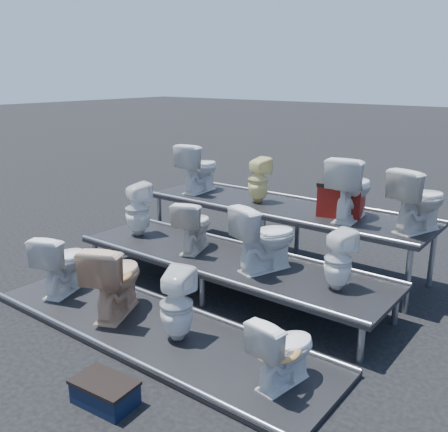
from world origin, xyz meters
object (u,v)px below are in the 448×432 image
Objects in this scene: toilet_2 at (177,305)px; toilet_6 at (265,237)px; toilet_7 at (338,260)px; toilet_9 at (258,180)px; toilet_5 at (194,225)px; step_stool at (105,394)px; toilet_11 at (419,200)px; toilet_1 at (115,278)px; toilet_4 at (137,209)px; toilet_10 at (351,188)px; toilet_0 at (62,262)px; toilet_3 at (284,349)px; red_crate at (341,200)px; toilet_8 at (199,168)px.

toilet_2 is 1.38m from toilet_6.
toilet_9 is (-1.89, 1.30, 0.40)m from toilet_7.
toilet_5 is 1.29× the size of step_stool.
toilet_11 is 4.09m from step_stool.
toilet_1 is 1.13× the size of toilet_4.
toilet_10 is 0.86m from toilet_11.
toilet_6 is (1.15, 1.30, 0.37)m from toilet_1.
toilet_0 reaches higher than step_stool.
toilet_1 is 1.13× the size of toilet_2.
red_crate reaches higher than toilet_3.
red_crate is (1.39, 1.40, 0.26)m from toilet_5.
toilet_0 is 1.16× the size of toilet_9.
toilet_4 is 1.79m from toilet_9.
toilet_9 reaches higher than toilet_4.
toilet_3 is 0.85× the size of toilet_8.
toilet_10 reaches higher than toilet_11.
toilet_2 is at bearing 121.11° from toilet_8.
toilet_2 is (1.91, 0.00, -0.01)m from toilet_0.
red_crate is (-0.63, 1.40, 0.27)m from toilet_7.
step_stool is (0.94, -3.69, -1.10)m from toilet_9.
toilet_7 is (2.07, 1.30, 0.30)m from toilet_1.
toilet_7 is 1.00× the size of toilet_9.
toilet_3 is 0.99× the size of toilet_9.
toilet_7 is at bearing -172.19° from toilet_1.
toilet_5 is 1.99m from red_crate.
toilet_8 is 0.94× the size of toilet_10.
toilet_6 reaches higher than toilet_1.
toilet_2 is (0.94, 0.00, -0.05)m from toilet_1.
toilet_0 is 0.90× the size of toilet_1.
red_crate is (-0.76, 2.70, 0.67)m from toilet_3.
toilet_9 reaches higher than toilet_2.
toilet_7 is 0.80× the size of toilet_10.
toilet_3 is at bearing 173.60° from toilet_4.
toilet_3 is at bearing 164.67° from toilet_2.
toilet_1 is 1.63× the size of step_stool.
toilet_2 is 2.37m from toilet_4.
toilet_10 reaches higher than red_crate.
toilet_2 is at bearing -113.92° from red_crate.
toilet_0 is 1.17× the size of toilet_3.
toilet_3 is 1.17× the size of red_crate.
toilet_5 is 1.70m from toilet_8.
toilet_0 is 1.36m from toilet_4.
toilet_3 is 1.25× the size of step_stool.
toilet_0 is 1.37× the size of red_crate.
toilet_5 reaches higher than toilet_3.
step_stool is (1.07, -2.39, -0.70)m from toilet_5.
red_crate is (2.44, 1.40, 0.22)m from toilet_4.
toilet_11 reaches higher than toilet_7.
toilet_2 is at bearing 116.56° from toilet_9.
toilet_4 is at bearing -76.72° from toilet_1.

